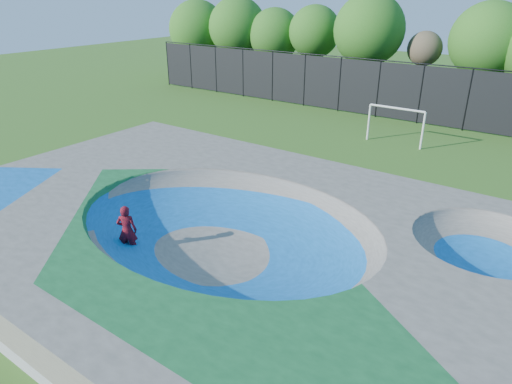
% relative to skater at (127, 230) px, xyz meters
% --- Properties ---
extents(ground, '(120.00, 120.00, 0.00)m').
position_rel_skater_xyz_m(ground, '(2.79, 1.89, -0.93)').
color(ground, '#305D19').
rests_on(ground, ground).
extents(skate_deck, '(22.00, 14.00, 1.50)m').
position_rel_skater_xyz_m(skate_deck, '(2.79, 1.89, -0.18)').
color(skate_deck, gray).
rests_on(skate_deck, ground).
extents(skater, '(0.81, 0.75, 1.85)m').
position_rel_skater_xyz_m(skater, '(0.00, 0.00, 0.00)').
color(skater, '#B30E21').
rests_on(skater, ground).
extents(skateboard, '(0.74, 0.67, 0.05)m').
position_rel_skater_xyz_m(skateboard, '(0.00, 0.00, -0.90)').
color(skateboard, black).
rests_on(skateboard, ground).
extents(soccer_goal, '(3.38, 0.12, 2.23)m').
position_rel_skater_xyz_m(soccer_goal, '(3.10, 17.42, 0.63)').
color(soccer_goal, white).
rests_on(soccer_goal, ground).
extents(fence, '(48.09, 0.09, 4.04)m').
position_rel_skater_xyz_m(fence, '(2.79, 22.89, 1.17)').
color(fence, black).
rests_on(fence, ground).
extents(treeline, '(54.24, 7.19, 8.36)m').
position_rel_skater_xyz_m(treeline, '(-0.24, 28.22, 3.99)').
color(treeline, '#4F3627').
rests_on(treeline, ground).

